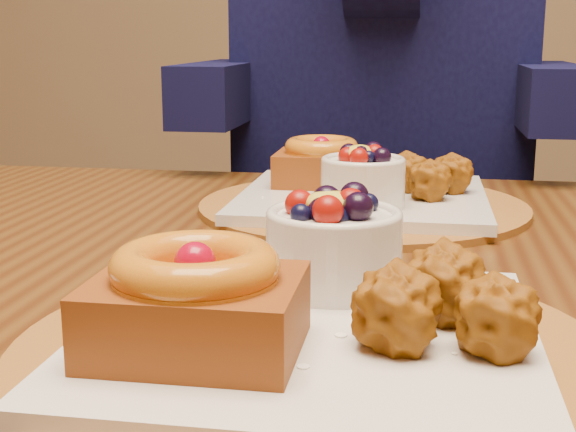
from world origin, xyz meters
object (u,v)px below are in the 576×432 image
(place_setting_near, at_px, (306,310))
(dining_table, at_px, (343,342))
(place_setting_far, at_px, (360,190))
(chair_far, at_px, (360,252))
(diner, at_px, (386,0))

(place_setting_near, bearing_deg, dining_table, 89.05)
(dining_table, bearing_deg, place_setting_far, 90.73)
(dining_table, bearing_deg, chair_far, 93.18)
(dining_table, xyz_separation_m, place_setting_near, (-0.00, -0.21, 0.11))
(place_setting_far, bearing_deg, chair_far, 94.11)
(diner, bearing_deg, place_setting_far, -91.14)
(place_setting_near, xyz_separation_m, place_setting_far, (0.00, 0.43, -0.00))
(place_setting_far, xyz_separation_m, diner, (0.00, 0.44, 0.23))
(dining_table, distance_m, chair_far, 0.79)
(chair_far, bearing_deg, dining_table, -84.73)
(place_setting_near, relative_size, place_setting_far, 1.00)
(dining_table, relative_size, place_setting_near, 4.21)
(dining_table, relative_size, diner, 1.69)
(dining_table, xyz_separation_m, chair_far, (-0.04, 0.78, -0.13))
(dining_table, height_order, place_setting_far, place_setting_far)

